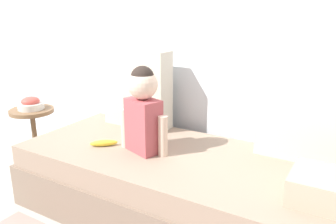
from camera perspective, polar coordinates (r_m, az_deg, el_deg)
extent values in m
plane|color=#B2ADA3|center=(2.15, 3.28, -17.72)|extent=(12.00, 12.00, 0.00)
cube|color=silver|center=(2.28, 10.61, 18.07)|extent=(5.32, 0.10, 2.55)
cube|color=#826C5B|center=(2.07, 3.35, -14.63)|extent=(2.12, 0.85, 0.27)
cube|color=gray|center=(1.97, 3.45, -9.52)|extent=(2.05, 0.82, 0.14)
cube|color=beige|center=(2.41, -5.24, 4.00)|extent=(0.49, 0.16, 0.55)
cube|color=beige|center=(1.99, 23.14, -0.64)|extent=(0.56, 0.16, 0.51)
cube|color=#B24C51|center=(1.97, -4.19, -2.32)|extent=(0.24, 0.19, 0.32)
sphere|color=beige|center=(1.91, -4.34, 4.68)|extent=(0.17, 0.17, 0.17)
sphere|color=#2D231E|center=(1.90, -4.37, 5.83)|extent=(0.13, 0.13, 0.13)
cylinder|color=beige|center=(2.06, -7.20, -2.74)|extent=(0.06, 0.06, 0.24)
cylinder|color=beige|center=(1.92, -0.89, -4.11)|extent=(0.06, 0.06, 0.24)
ellipsoid|color=yellow|center=(2.12, -10.85, -5.19)|extent=(0.16, 0.14, 0.04)
cylinder|color=brown|center=(2.86, -22.15, 0.18)|extent=(0.34, 0.34, 0.03)
cylinder|color=brown|center=(2.94, -21.65, -4.26)|extent=(0.04, 0.04, 0.44)
cylinder|color=brown|center=(3.01, -21.22, -8.02)|extent=(0.19, 0.19, 0.02)
cylinder|color=silver|center=(2.85, -22.24, 0.95)|extent=(0.20, 0.20, 0.05)
ellipsoid|color=#CC4C42|center=(2.84, -22.33, 1.72)|extent=(0.14, 0.14, 0.07)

